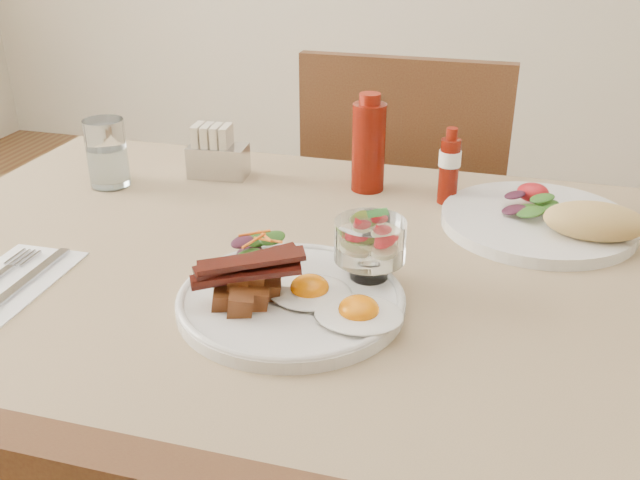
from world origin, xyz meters
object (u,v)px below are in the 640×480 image
second_plate (551,220)px  water_glass (107,157)px  ketchup_bottle (369,146)px  hot_sauce_bottle (449,167)px  chair_far (405,227)px  main_plate (291,301)px  table (331,329)px  sugar_caddy (217,155)px  fruit_cup (370,241)px

second_plate → water_glass: water_glass is taller
ketchup_bottle → hot_sauce_bottle: ketchup_bottle is taller
chair_far → main_plate: (-0.03, -0.76, 0.24)m
chair_far → water_glass: 0.70m
table → water_glass: bearing=155.5°
hot_sauce_bottle → sugar_caddy: 0.41m
fruit_cup → hot_sauce_bottle: size_ratio=0.73×
table → sugar_caddy: size_ratio=12.36×
chair_far → fruit_cup: 0.75m
main_plate → sugar_caddy: 0.48m
chair_far → sugar_caddy: chair_far is taller
chair_far → ketchup_bottle: (-0.02, -0.35, 0.31)m
second_plate → sugar_caddy: sugar_caddy is taller
chair_far → sugar_caddy: 0.54m
fruit_cup → ketchup_bottle: bearing=102.6°
fruit_cup → water_glass: bearing=155.6°
fruit_cup → ketchup_bottle: 0.34m
chair_far → second_plate: chair_far is taller
main_plate → ketchup_bottle: size_ratio=1.68×
second_plate → chair_far: bearing=122.2°
table → chair_far: bearing=90.0°
chair_far → main_plate: bearing=-91.9°
chair_far → fruit_cup: (0.06, -0.69, 0.29)m
main_plate → second_plate: 0.44m
chair_far → sugar_caddy: size_ratio=8.64×
fruit_cup → ketchup_bottle: size_ratio=0.55×
main_plate → second_plate: bearing=45.5°
fruit_cup → hot_sauce_bottle: hot_sauce_bottle is taller
second_plate → ketchup_bottle: (-0.30, 0.09, 0.06)m
main_plate → ketchup_bottle: 0.41m
chair_far → second_plate: bearing=-57.8°
fruit_cup → second_plate: bearing=46.6°
second_plate → sugar_caddy: size_ratio=2.75×
table → chair_far: chair_far is taller
hot_sauce_bottle → water_glass: size_ratio=1.08×
chair_far → hot_sauce_bottle: bearing=-72.4°
table → fruit_cup: 0.17m
main_plate → fruit_cup: bearing=42.0°
main_plate → ketchup_bottle: bearing=89.0°
fruit_cup → hot_sauce_bottle: (0.06, 0.31, -0.01)m
main_plate → fruit_cup: 0.12m
fruit_cup → water_glass: (-0.51, 0.23, -0.02)m
ketchup_bottle → water_glass: (-0.43, -0.10, -0.03)m
table → fruit_cup: (0.06, -0.02, 0.16)m
water_glass → sugar_caddy: bearing=29.5°
main_plate → table: bearing=75.2°
fruit_cup → sugar_caddy: fruit_cup is taller
hot_sauce_bottle → chair_far: bearing=107.6°
second_plate → water_glass: 0.74m
main_plate → second_plate: (0.31, 0.31, 0.01)m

